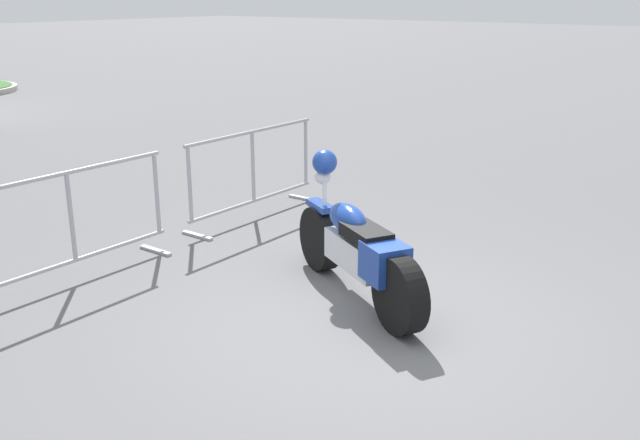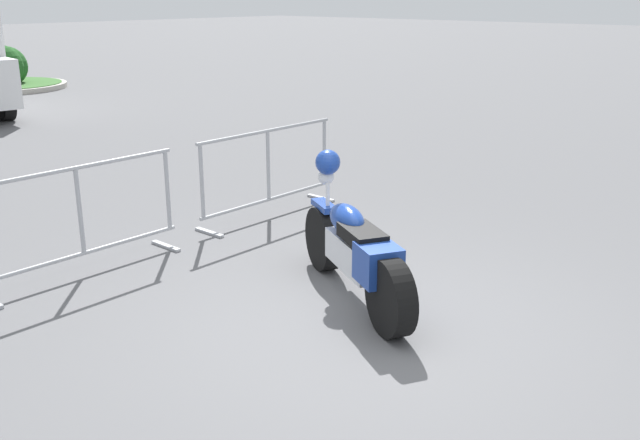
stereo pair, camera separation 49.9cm
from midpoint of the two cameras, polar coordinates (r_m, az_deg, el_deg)
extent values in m
plane|color=#5B5B5E|center=(5.90, 1.02, -8.61)|extent=(120.00, 120.00, 0.00)
cylinder|color=black|center=(7.00, -2.02, -1.50)|extent=(0.46, 0.64, 0.63)
cylinder|color=black|center=(5.71, 3.92, -6.09)|extent=(0.46, 0.64, 0.63)
cube|color=silver|center=(6.31, 0.65, -2.73)|extent=(0.60, 0.84, 0.28)
ellipsoid|color=navy|center=(6.37, -0.02, 0.10)|extent=(0.49, 0.61, 0.26)
cube|color=black|center=(6.08, 1.36, -1.17)|extent=(0.49, 0.58, 0.12)
cube|color=navy|center=(5.84, 2.79, -3.42)|extent=(0.45, 0.46, 0.32)
cube|color=navy|center=(6.90, -2.04, 1.13)|extent=(0.31, 0.41, 0.06)
cylinder|color=silver|center=(6.77, -1.74, 1.99)|extent=(0.05, 0.05, 0.44)
sphere|color=silver|center=(6.77, -1.91, 3.50)|extent=(0.16, 0.16, 0.16)
sphere|color=navy|center=(6.69, -1.76, 4.64)|extent=(0.24, 0.24, 0.24)
cylinder|color=#9EA0A5|center=(6.99, -21.60, 3.50)|extent=(2.16, 0.04, 0.04)
cylinder|color=#9EA0A5|center=(7.23, -20.84, -3.03)|extent=(2.16, 0.04, 0.04)
cylinder|color=#9EA0A5|center=(7.10, -21.21, 0.18)|extent=(0.04, 0.04, 0.85)
cylinder|color=#9EA0A5|center=(7.66, -14.77, 2.04)|extent=(0.04, 0.04, 0.85)
cube|color=#9EA0A5|center=(7.80, -14.82, -2.40)|extent=(0.06, 0.44, 0.03)
cylinder|color=#9EA0A5|center=(8.54, -7.15, 7.00)|extent=(2.16, 0.04, 0.04)
cylinder|color=#9EA0A5|center=(8.74, -6.94, 1.52)|extent=(2.16, 0.04, 0.04)
cylinder|color=#9EA0A5|center=(7.95, -12.17, 2.79)|extent=(0.04, 0.04, 0.85)
cylinder|color=#9EA0A5|center=(8.63, -7.04, 4.23)|extent=(0.04, 0.04, 0.85)
cylinder|color=#9EA0A5|center=(9.38, -2.68, 5.42)|extent=(0.04, 0.04, 0.85)
cube|color=#9EA0A5|center=(8.16, -11.53, -1.25)|extent=(0.06, 0.44, 0.03)
cube|color=#9EA0A5|center=(9.47, -2.90, 1.74)|extent=(0.06, 0.44, 0.03)
camera|label=1|loc=(0.25, -92.21, -0.71)|focal=40.00mm
camera|label=2|loc=(0.25, 87.79, 0.71)|focal=40.00mm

